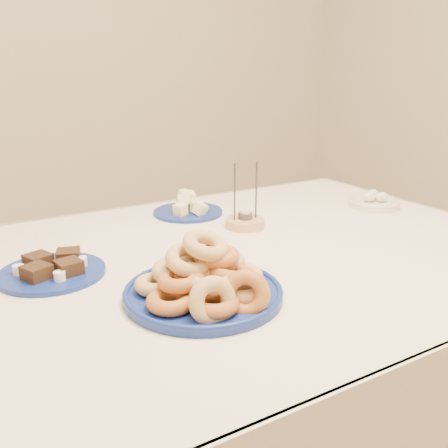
{
  "coord_description": "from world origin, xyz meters",
  "views": [
    {
      "loc": [
        -0.56,
        -1.0,
        1.2
      ],
      "look_at": [
        0.0,
        -0.05,
        0.85
      ],
      "focal_mm": 40.0,
      "sensor_mm": 36.0,
      "label": 1
    }
  ],
  "objects": [
    {
      "name": "egg_bowl",
      "position": [
        0.69,
        0.13,
        0.77
      ],
      "size": [
        0.22,
        0.22,
        0.05
      ],
      "rotation": [
        0.0,
        0.0,
        -0.38
      ],
      "color": "beige",
      "rests_on": "dining_table"
    },
    {
      "name": "melon_plate",
      "position": [
        0.12,
        0.37,
        0.77
      ],
      "size": [
        0.29,
        0.29,
        0.08
      ],
      "rotation": [
        0.0,
        0.0,
        -0.42
      ],
      "color": "navy",
      "rests_on": "dining_table"
    },
    {
      "name": "brownie_plate",
      "position": [
        -0.37,
        0.09,
        0.76
      ],
      "size": [
        0.25,
        0.25,
        0.04
      ],
      "rotation": [
        0.0,
        0.0,
        0.04
      ],
      "color": "navy",
      "rests_on": "dining_table"
    },
    {
      "name": "candle_holder",
      "position": [
        0.2,
        0.16,
        0.77
      ],
      "size": [
        0.14,
        0.14,
        0.19
      ],
      "rotation": [
        0.0,
        0.0,
        -0.22
      ],
      "color": "tan",
      "rests_on": "dining_table"
    },
    {
      "name": "donut_platter",
      "position": [
        -0.13,
        -0.19,
        0.79
      ],
      "size": [
        0.38,
        0.38,
        0.15
      ],
      "rotation": [
        0.0,
        0.0,
        -0.2
      ],
      "color": "navy",
      "rests_on": "dining_table"
    },
    {
      "name": "dining_table",
      "position": [
        0.0,
        0.0,
        0.64
      ],
      "size": [
        1.71,
        1.11,
        0.75
      ],
      "color": "brown",
      "rests_on": "ground"
    }
  ]
}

